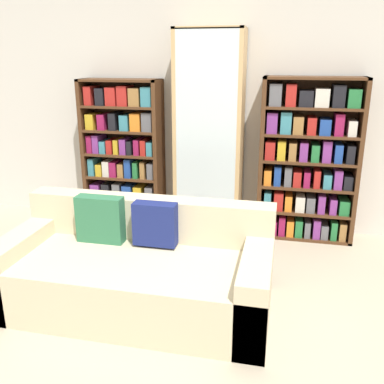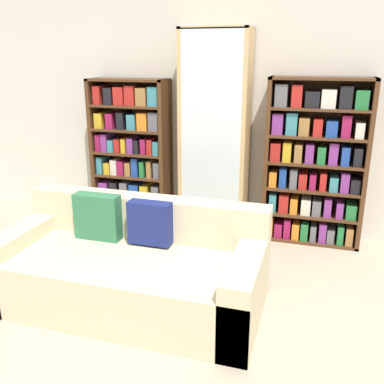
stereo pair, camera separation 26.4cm
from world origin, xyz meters
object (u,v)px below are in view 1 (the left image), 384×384
(display_cabinet, at_px, (209,134))
(bookshelf_right, at_px, (308,162))
(wine_bottle, at_px, (235,246))
(bookshelf_left, at_px, (124,154))
(couch, at_px, (137,270))

(display_cabinet, distance_m, bookshelf_right, 1.00)
(display_cabinet, distance_m, wine_bottle, 1.19)
(wine_bottle, bearing_deg, bookshelf_left, 150.23)
(couch, xyz_separation_m, display_cabinet, (0.25, 1.54, 0.75))
(couch, xyz_separation_m, wine_bottle, (0.63, 0.81, -0.10))
(couch, bearing_deg, bookshelf_right, 51.65)
(bookshelf_left, bearing_deg, display_cabinet, -0.95)
(bookshelf_left, distance_m, wine_bottle, 1.62)
(couch, bearing_deg, display_cabinet, 80.72)
(display_cabinet, bearing_deg, bookshelf_right, 0.91)
(couch, distance_m, wine_bottle, 1.03)
(display_cabinet, xyz_separation_m, bookshelf_right, (0.98, 0.02, -0.23))
(couch, distance_m, bookshelf_right, 2.05)
(couch, bearing_deg, wine_bottle, 52.12)
(wine_bottle, bearing_deg, bookshelf_right, 51.15)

